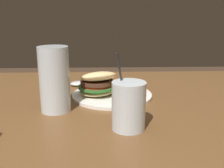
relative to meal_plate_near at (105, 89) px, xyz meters
The scene contains 5 objects.
dining_table 0.21m from the meal_plate_near, 81.46° to the left, with size 1.39×1.02×0.72m.
meal_plate_near is the anchor object (origin of this frame).
beer_glass 0.19m from the meal_plate_near, 39.05° to the left, with size 0.09×0.09×0.19m.
juice_glass 0.25m from the meal_plate_near, 102.89° to the left, with size 0.08×0.08×0.19m.
spoon 0.18m from the meal_plate_near, 57.13° to the right, with size 0.19×0.09×0.02m.
Camera 1 is at (-0.02, 0.70, 1.00)m, focal length 42.00 mm.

